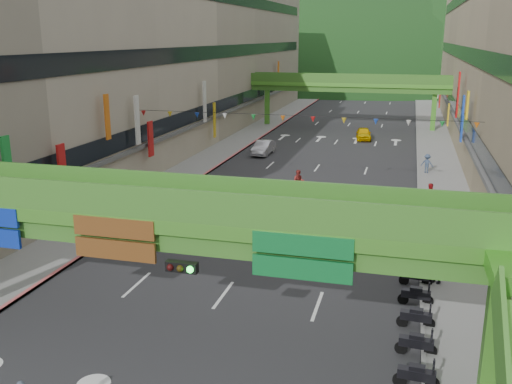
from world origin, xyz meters
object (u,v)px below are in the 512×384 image
overpass_near (186,240)px  car_yellow (364,134)px  scooter_rider_mid (299,183)px  car_silver (263,148)px  pedestrian_red (430,198)px

overpass_near → car_yellow: bearing=87.8°
scooter_rider_mid → car_silver: scooter_rider_mid is taller
overpass_near → pedestrian_red: bearing=69.1°
scooter_rider_mid → pedestrian_red: size_ratio=1.17×
car_silver → pedestrian_red: bearing=-43.5°
pedestrian_red → car_silver: bearing=107.0°
overpass_near → car_yellow: 51.24m
scooter_rider_mid → car_silver: (-6.60, 15.09, -0.39)m
overpass_near → scooter_rider_mid: size_ratio=13.04×
car_silver → pedestrian_red: pedestrian_red is taller
car_yellow → pedestrian_red: (6.87, -27.73, 0.21)m
car_silver → scooter_rider_mid: bearing=-65.0°
overpass_near → pedestrian_red: size_ratio=15.20×
overpass_near → car_yellow: overpass_near is taller
car_yellow → pedestrian_red: pedestrian_red is taller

